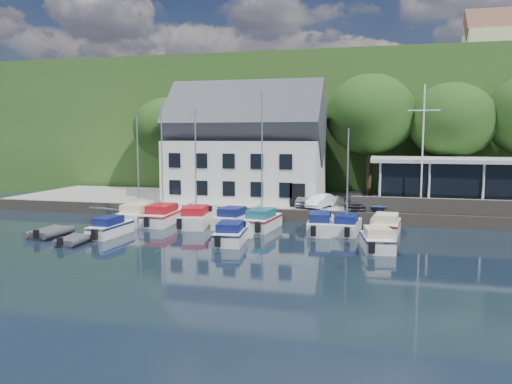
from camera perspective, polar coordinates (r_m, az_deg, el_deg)
ground at (r=29.94m, az=3.76°, el=-7.04°), size 180.00×180.00×0.00m
quay at (r=46.90m, az=7.51°, el=-1.53°), size 60.00×13.00×1.00m
quay_face at (r=40.52m, az=6.49°, el=-2.78°), size 60.00×0.30×1.00m
hillside at (r=90.82m, az=10.72°, el=7.01°), size 160.00×75.00×16.00m
field_patch at (r=99.14m, az=15.80°, el=11.55°), size 50.00×30.00×0.30m
farmhouse at (r=83.47m, az=26.29°, el=14.87°), size 10.40×7.00×8.20m
harbor_building at (r=46.78m, az=-1.11°, el=4.47°), size 14.40×8.20×8.70m
club_pavilion at (r=45.24m, az=21.33°, el=1.04°), size 13.20×7.20×4.10m
seawall at (r=41.03m, az=23.46°, el=-1.61°), size 18.00×0.50×1.20m
gangway at (r=43.96m, az=-15.76°, el=-2.92°), size 1.20×6.00×1.40m
car_silver at (r=42.67m, az=5.50°, el=-0.74°), size 2.05×3.99×1.30m
car_white at (r=41.91m, az=7.36°, el=-1.00°), size 2.25×3.68×1.15m
car_dgrey at (r=42.11m, az=11.26°, el=-0.93°), size 2.19×4.64×1.31m
car_blue at (r=41.93m, az=13.73°, el=-1.11°), size 1.82×3.61×1.18m
flagpole at (r=40.95m, az=18.50°, el=4.68°), size 2.37×0.20×9.90m
tree_0 at (r=55.73m, az=-10.12°, el=5.40°), size 7.37×7.37×10.07m
tree_1 at (r=53.50m, az=-5.11°, el=6.30°), size 8.55×8.55×11.68m
tree_2 at (r=51.11m, az=3.29°, el=5.68°), size 7.74×7.74×10.58m
tree_3 at (r=50.17m, az=12.89°, el=6.28°), size 8.72×8.72×11.92m
tree_4 at (r=50.37m, az=21.34°, el=5.43°), size 7.99×7.99×10.91m
boat_r1_0 at (r=41.00m, az=-13.36°, el=3.20°), size 2.49×7.21×9.55m
boat_r1_1 at (r=40.02m, az=-10.68°, el=3.18°), size 2.37×7.25×9.53m
boat_r1_2 at (r=38.54m, az=-6.90°, el=3.16°), size 3.08×6.92×9.58m
boat_r1_3 at (r=38.25m, az=-2.66°, el=-2.88°), size 2.75×5.87×1.55m
boat_r1_4 at (r=36.96m, az=0.68°, el=3.01°), size 2.76×6.38×9.51m
boat_r1_5 at (r=36.47m, az=7.34°, el=-3.44°), size 2.29×6.55×1.49m
boat_r1_6 at (r=36.08m, az=10.43°, el=1.91°), size 2.34×6.05×8.38m
boat_r1_7 at (r=36.89m, az=14.66°, el=-3.51°), size 2.52×5.73×1.46m
boat_r2_0 at (r=36.47m, az=-16.32°, el=-3.74°), size 1.93×5.86×1.38m
boat_r2_2 at (r=32.79m, az=-2.87°, el=-4.60°), size 2.49×5.74×1.40m
boat_r2_4 at (r=31.63m, az=13.69°, el=-5.16°), size 2.63×5.14×1.43m
dinghy_0 at (r=37.56m, az=-22.51°, el=-4.16°), size 2.13×3.35×0.76m
dinghy_1 at (r=34.55m, az=-20.17°, el=-5.07°), size 1.77×2.80×0.63m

